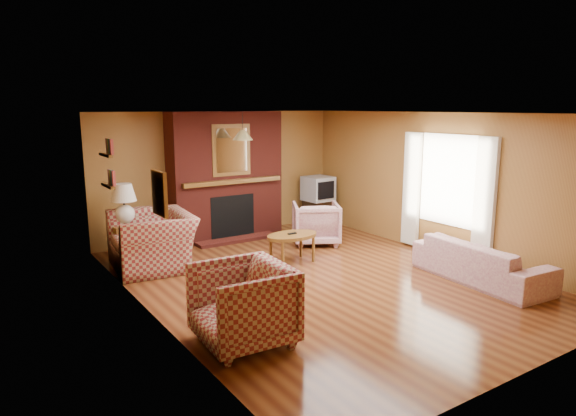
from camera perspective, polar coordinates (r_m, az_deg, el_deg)
floor at (r=7.63m, az=3.58°, el=-7.86°), size 6.50×6.50×0.00m
ceiling at (r=7.21m, az=3.81°, el=10.46°), size 6.50×6.50×0.00m
wall_back at (r=10.08m, az=-7.57°, el=3.76°), size 6.50×0.00×6.50m
wall_front at (r=5.19m, az=25.97°, el=-4.37°), size 6.50×0.00×6.50m
wall_left at (r=6.17m, az=-15.15°, el=-1.27°), size 0.00×6.50×6.50m
wall_right at (r=9.04m, az=16.43°, el=2.55°), size 0.00×6.50×6.50m
fireplace at (r=9.84m, az=-6.88°, el=3.50°), size 2.20×0.82×2.40m
window_right at (r=8.89m, az=17.19°, el=1.89°), size 0.10×1.85×2.00m
bookshelf at (r=7.92m, az=-19.33°, el=4.60°), size 0.09×0.55×0.71m
botanical_print at (r=5.84m, az=-14.07°, el=1.59°), size 0.05×0.40×0.50m
pendant_light at (r=9.16m, az=-5.05°, el=8.10°), size 0.36×0.36×0.48m
plaid_loveseat at (r=8.30m, az=-14.83°, el=-3.51°), size 1.29×1.45×0.87m
plaid_armchair at (r=5.52m, az=-5.07°, el=-10.67°), size 1.02×1.00×0.88m
floral_sofa at (r=7.96m, az=20.67°, el=-5.54°), size 0.96×2.08×0.59m
floral_armchair at (r=9.44m, az=3.13°, el=-1.70°), size 1.13×1.14×0.77m
coffee_table at (r=8.31m, az=0.46°, el=-3.30°), size 0.89×0.55×0.49m
side_table at (r=8.77m, az=-17.50°, el=-3.70°), size 0.50×0.50×0.62m
table_lamp at (r=8.63m, az=-17.77°, el=0.67°), size 0.40×0.40×0.66m
tv_stand at (r=10.91m, az=3.33°, el=-0.54°), size 0.51×0.47×0.54m
crt_tv at (r=10.81m, az=3.38°, el=2.17°), size 0.58×0.58×0.51m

